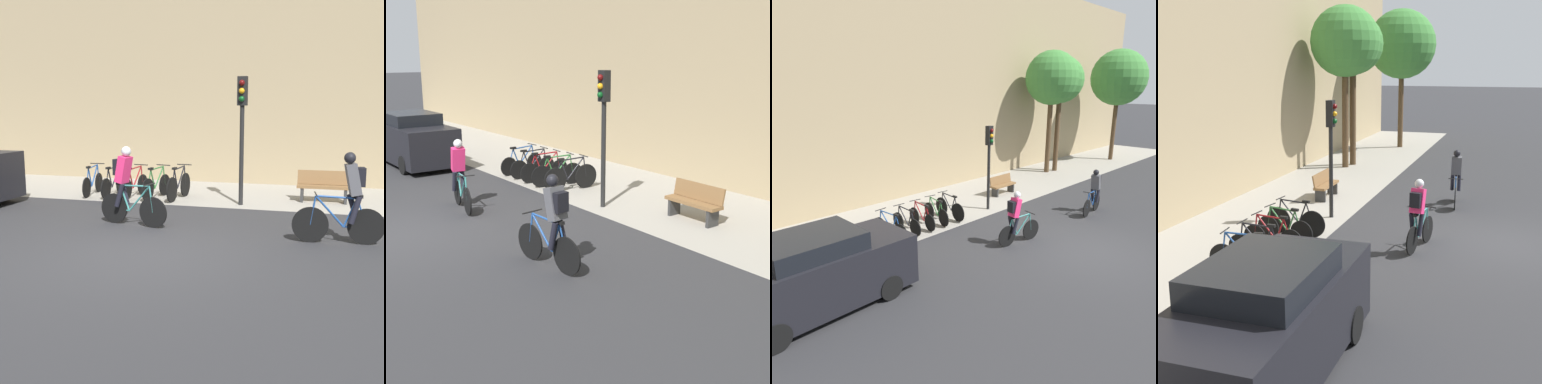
{
  "view_description": "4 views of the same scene",
  "coord_description": "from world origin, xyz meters",
  "views": [
    {
      "loc": [
        3.17,
        -7.86,
        2.58
      ],
      "look_at": [
        0.33,
        2.25,
        0.79
      ],
      "focal_mm": 45.0,
      "sensor_mm": 36.0,
      "label": 1
    },
    {
      "loc": [
        11.27,
        -3.39,
        3.87
      ],
      "look_at": [
        1.49,
        3.84,
        0.7
      ],
      "focal_mm": 50.0,
      "sensor_mm": 36.0,
      "label": 2
    },
    {
      "loc": [
        -10.4,
        -4.71,
        5.01
      ],
      "look_at": [
        -1.23,
        4.33,
        1.33
      ],
      "focal_mm": 35.0,
      "sensor_mm": 36.0,
      "label": 3
    },
    {
      "loc": [
        -13.55,
        -0.19,
        4.46
      ],
      "look_at": [
        -0.51,
        4.0,
        1.18
      ],
      "focal_mm": 50.0,
      "sensor_mm": 36.0,
      "label": 4
    }
  ],
  "objects": [
    {
      "name": "ground",
      "position": [
        0.0,
        0.0,
        0.0
      ],
      "size": [
        200.0,
        200.0,
        0.0
      ],
      "primitive_type": "plane",
      "color": "#2B2B2D"
    },
    {
      "name": "parked_bike_4",
      "position": [
        -0.96,
        5.39,
        0.42
      ],
      "size": [
        0.46,
        1.75,
        0.99
      ],
      "color": "black",
      "rests_on": "ground"
    },
    {
      "name": "building_facade",
      "position": [
        0.0,
        9.3,
        5.25
      ],
      "size": [
        44.0,
        0.6,
        10.49
      ],
      "primitive_type": "cube",
      "color": "#9E8966",
      "rests_on": "ground"
    },
    {
      "name": "bench",
      "position": [
        3.13,
        6.06,
        0.46
      ],
      "size": [
        1.48,
        0.44,
        0.89
      ],
      "color": "brown",
      "rests_on": "ground"
    },
    {
      "name": "cyclist_grey",
      "position": [
        3.61,
        1.72,
        0.95
      ],
      "size": [
        1.76,
        0.49,
        1.8
      ],
      "color": "black",
      "rests_on": "ground"
    },
    {
      "name": "kerb_strip",
      "position": [
        0.0,
        6.75,
        0.0
      ],
      "size": [
        44.0,
        4.5,
        0.01
      ],
      "primitive_type": "cube",
      "color": "gray",
      "rests_on": "ground"
    },
    {
      "name": "cyclist_pink",
      "position": [
        -1.16,
        2.05,
        0.95
      ],
      "size": [
        1.71,
        0.55,
        1.79
      ],
      "color": "black",
      "rests_on": "ground"
    },
    {
      "name": "parked_bike_3",
      "position": [
        -1.65,
        5.39,
        0.4
      ],
      "size": [
        0.46,
        1.66,
        0.96
      ],
      "color": "black",
      "rests_on": "ground"
    },
    {
      "name": "parked_bike_1",
      "position": [
        -3.04,
        5.38,
        0.38
      ],
      "size": [
        0.46,
        1.62,
        0.94
      ],
      "color": "black",
      "rests_on": "ground"
    },
    {
      "name": "parked_car",
      "position": [
        -7.25,
        3.04,
        0.9
      ],
      "size": [
        4.3,
        1.84,
        1.85
      ],
      "color": "black",
      "rests_on": "ground"
    },
    {
      "name": "parked_bike_0",
      "position": [
        -3.73,
        5.38,
        0.38
      ],
      "size": [
        0.46,
        1.66,
        0.94
      ],
      "color": "black",
      "rests_on": "ground"
    },
    {
      "name": "parked_bike_2",
      "position": [
        -2.35,
        5.38,
        0.39
      ],
      "size": [
        0.46,
        1.65,
        0.95
      ],
      "color": "black",
      "rests_on": "ground"
    },
    {
      "name": "traffic_light_pole",
      "position": [
        0.93,
        5.04,
        2.41
      ],
      "size": [
        0.26,
        0.3,
        3.46
      ],
      "color": "black",
      "rests_on": "ground"
    }
  ]
}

